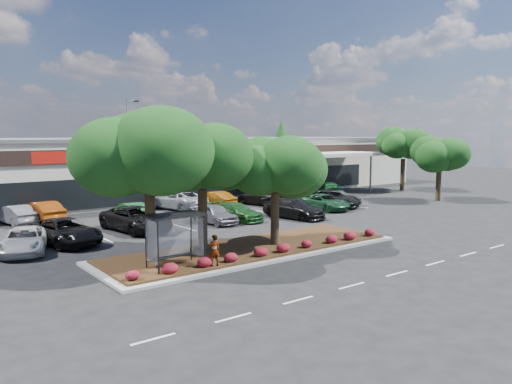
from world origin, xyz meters
TOP-DOWN VIEW (x-y plane):
  - ground at (0.00, 0.00)m, footprint 160.00×160.00m
  - retail_store at (0.06, 33.91)m, footprint 80.40×25.20m
  - landscape_island at (-2.00, 4.00)m, footprint 18.00×6.00m
  - lane_markings at (-0.14, 10.42)m, footprint 33.12×20.06m
  - shrub_row at (-2.00, 1.90)m, footprint 17.00×0.80m
  - bus_shelter at (-7.50, 2.95)m, footprint 2.75×1.55m
  - island_tree_west at (-8.00, 4.50)m, footprint 7.20×7.20m
  - island_tree_mid at (-4.50, 5.20)m, footprint 6.60×6.60m
  - island_tree_east at (-0.50, 3.70)m, footprint 5.80×5.80m
  - tree_east_near at (26.00, 10.00)m, footprint 5.60×5.60m
  - tree_east_far at (31.00, 18.00)m, footprint 6.40×6.40m
  - conifer_north_east at (34.00, 44.00)m, footprint 3.96×3.96m
  - person_waiting at (-5.98, 1.70)m, footprint 0.64×0.49m
  - light_pole at (1.00, 28.04)m, footprint 1.39×0.86m
  - car_0 at (-12.47, 11.46)m, footprint 3.96×5.61m
  - car_1 at (-9.96, 12.33)m, footprint 3.63×6.07m
  - car_2 at (-4.77, 13.63)m, footprint 3.57×6.43m
  - car_3 at (1.09, 12.78)m, footprint 2.03×4.48m
  - car_4 at (3.12, 12.80)m, footprint 2.92×5.06m
  - car_5 at (7.49, 11.01)m, footprint 3.20×5.76m
  - car_6 at (12.50, 12.64)m, footprint 2.50×5.11m
  - car_7 at (14.32, 13.54)m, footprint 3.76×6.07m
  - car_8 at (15.65, 13.84)m, footprint 3.43×4.74m
  - car_9 at (-9.03, 21.22)m, footprint 2.36×5.11m
  - car_10 at (-10.86, 21.50)m, footprint 2.39×4.65m
  - car_11 at (-3.35, 17.89)m, footprint 1.58×4.35m
  - car_12 at (2.41, 21.09)m, footprint 4.20×6.49m
  - car_13 at (5.29, 19.51)m, footprint 2.45×4.92m
  - car_14 at (10.18, 18.32)m, footprint 3.68×6.08m
  - car_15 at (15.38, 19.45)m, footprint 2.32×5.27m
  - car_16 at (17.24, 21.05)m, footprint 2.06×4.37m
  - car_17 at (18.94, 18.85)m, footprint 4.35×6.18m

SIDE VIEW (x-z plane):
  - ground at x=0.00m, z-range 0.00..0.00m
  - lane_markings at x=-0.14m, z-range 0.00..0.01m
  - landscape_island at x=-2.00m, z-range -0.01..0.25m
  - shrub_row at x=-2.00m, z-range 0.26..0.76m
  - car_4 at x=3.12m, z-range 0.00..1.38m
  - car_6 at x=12.50m, z-range 0.00..1.40m
  - car_0 at x=-12.47m, z-range 0.00..1.42m
  - car_11 at x=-3.35m, z-range 0.00..1.43m
  - car_16 at x=17.24m, z-range 0.00..1.44m
  - car_10 at x=-10.86m, z-range 0.00..1.46m
  - car_3 at x=1.09m, z-range 0.00..1.49m
  - car_8 at x=15.65m, z-range 0.00..1.50m
  - car_13 at x=5.29m, z-range 0.00..1.55m
  - car_7 at x=14.32m, z-range 0.00..1.57m
  - car_1 at x=-9.96m, z-range 0.00..1.58m
  - car_5 at x=7.49m, z-range 0.00..1.58m
  - car_9 at x=-9.03m, z-range 0.00..1.62m
  - car_14 at x=10.18m, z-range 0.00..1.65m
  - car_17 at x=18.94m, z-range 0.00..1.66m
  - car_12 at x=2.41m, z-range 0.00..1.66m
  - car_15 at x=15.38m, z-range 0.00..1.68m
  - car_2 at x=-4.77m, z-range 0.00..1.70m
  - person_waiting at x=-5.98m, z-range 0.26..1.84m
  - bus_shelter at x=-7.50m, z-range 1.01..3.60m
  - retail_store at x=0.06m, z-range 0.03..6.28m
  - tree_east_near at x=26.00m, z-range 0.00..6.51m
  - island_tree_east at x=-0.50m, z-range 0.26..6.76m
  - tree_east_far at x=31.00m, z-range 0.00..7.62m
  - island_tree_mid at x=-4.50m, z-range 0.26..7.58m
  - island_tree_west at x=-8.00m, z-range 0.26..8.15m
  - light_pole at x=1.00m, z-range -0.57..9.54m
  - conifer_north_east at x=34.00m, z-range 0.00..9.00m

